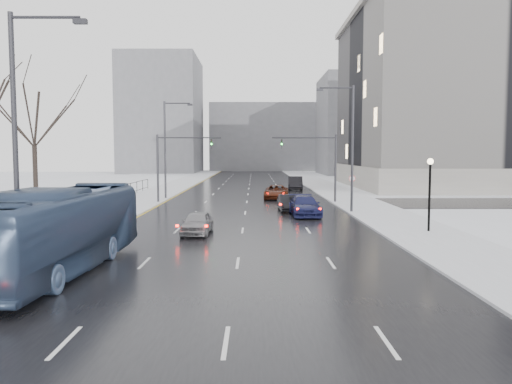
{
  "coord_description": "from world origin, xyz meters",
  "views": [
    {
      "loc": [
        0.71,
        0.92,
        4.73
      ],
      "look_at": [
        0.81,
        29.64,
        2.5
      ],
      "focal_mm": 35.0,
      "sensor_mm": 36.0,
      "label": 1
    }
  ],
  "objects_px": {
    "sedan_right_far": "(305,206)",
    "streetlight_l_near": "(21,130)",
    "lamppost_r_mid": "(430,184)",
    "bus": "(59,230)",
    "no_uturn_sign": "(352,181)",
    "tree_park_e": "(37,208)",
    "mast_signal_left": "(169,160)",
    "mast_signal_right": "(324,160)",
    "streetlight_r_mid": "(350,142)",
    "streetlight_l_far": "(167,145)",
    "sedan_right_near": "(288,203)",
    "sedan_right_distant": "(295,183)",
    "sedan_center_near": "(197,223)",
    "sedan_right_cross": "(276,192)"
  },
  "relations": [
    {
      "from": "sedan_right_far",
      "to": "streetlight_l_near",
      "type": "bearing_deg",
      "value": -127.42
    },
    {
      "from": "lamppost_r_mid",
      "to": "bus",
      "type": "xyz_separation_m",
      "value": [
        -18.0,
        -9.58,
        -1.23
      ]
    },
    {
      "from": "sedan_right_far",
      "to": "no_uturn_sign",
      "type": "bearing_deg",
      "value": 48.61
    },
    {
      "from": "tree_park_e",
      "to": "lamppost_r_mid",
      "type": "relative_size",
      "value": 3.15
    },
    {
      "from": "streetlight_l_near",
      "to": "mast_signal_left",
      "type": "height_order",
      "value": "streetlight_l_near"
    },
    {
      "from": "mast_signal_right",
      "to": "sedan_right_far",
      "type": "distance_m",
      "value": 10.75
    },
    {
      "from": "streetlight_r_mid",
      "to": "streetlight_l_far",
      "type": "distance_m",
      "value": 20.27
    },
    {
      "from": "tree_park_e",
      "to": "streetlight_l_near",
      "type": "bearing_deg",
      "value": -67.31
    },
    {
      "from": "sedan_right_near",
      "to": "streetlight_l_far",
      "type": "bearing_deg",
      "value": 134.17
    },
    {
      "from": "streetlight_r_mid",
      "to": "bus",
      "type": "xyz_separation_m",
      "value": [
        -15.17,
        -19.58,
        -3.9
      ]
    },
    {
      "from": "streetlight_l_near",
      "to": "tree_park_e",
      "type": "bearing_deg",
      "value": 112.69
    },
    {
      "from": "lamppost_r_mid",
      "to": "sedan_right_distant",
      "type": "relative_size",
      "value": 0.82
    },
    {
      "from": "streetlight_r_mid",
      "to": "sedan_right_near",
      "type": "bearing_deg",
      "value": 166.06
    },
    {
      "from": "tree_park_e",
      "to": "sedan_right_near",
      "type": "xyz_separation_m",
      "value": [
        21.66,
        -2.83,
        0.71
      ]
    },
    {
      "from": "streetlight_r_mid",
      "to": "sedan_right_far",
      "type": "height_order",
      "value": "streetlight_r_mid"
    },
    {
      "from": "streetlight_r_mid",
      "to": "sedan_right_distant",
      "type": "bearing_deg",
      "value": 94.97
    },
    {
      "from": "mast_signal_left",
      "to": "sedan_center_near",
      "type": "xyz_separation_m",
      "value": [
        4.73,
        -18.31,
        -3.4
      ]
    },
    {
      "from": "tree_park_e",
      "to": "mast_signal_left",
      "type": "xyz_separation_m",
      "value": [
        10.87,
        4.0,
        4.11
      ]
    },
    {
      "from": "streetlight_l_far",
      "to": "sedan_center_near",
      "type": "xyz_separation_m",
      "value": [
        5.57,
        -22.31,
        -4.91
      ]
    },
    {
      "from": "sedan_right_near",
      "to": "sedan_right_far",
      "type": "distance_m",
      "value": 3.18
    },
    {
      "from": "streetlight_l_near",
      "to": "sedan_right_distant",
      "type": "height_order",
      "value": "streetlight_l_near"
    },
    {
      "from": "streetlight_l_far",
      "to": "sedan_right_distant",
      "type": "relative_size",
      "value": 1.92
    },
    {
      "from": "lamppost_r_mid",
      "to": "no_uturn_sign",
      "type": "distance_m",
      "value": 14.13
    },
    {
      "from": "streetlight_l_near",
      "to": "bus",
      "type": "height_order",
      "value": "streetlight_l_near"
    },
    {
      "from": "lamppost_r_mid",
      "to": "sedan_right_distant",
      "type": "height_order",
      "value": "lamppost_r_mid"
    },
    {
      "from": "sedan_right_cross",
      "to": "sedan_right_distant",
      "type": "height_order",
      "value": "sedan_right_distant"
    },
    {
      "from": "sedan_right_near",
      "to": "no_uturn_sign",
      "type": "bearing_deg",
      "value": 23.38
    },
    {
      "from": "tree_park_e",
      "to": "sedan_right_distant",
      "type": "distance_m",
      "value": 31.99
    },
    {
      "from": "mast_signal_right",
      "to": "sedan_right_cross",
      "type": "xyz_separation_m",
      "value": [
        -4.34,
        3.91,
        -3.35
      ]
    },
    {
      "from": "streetlight_l_far",
      "to": "sedan_right_distant",
      "type": "bearing_deg",
      "value": 42.31
    },
    {
      "from": "lamppost_r_mid",
      "to": "no_uturn_sign",
      "type": "xyz_separation_m",
      "value": [
        -1.8,
        14.0,
        -0.64
      ]
    },
    {
      "from": "sedan_right_distant",
      "to": "sedan_right_near",
      "type": "bearing_deg",
      "value": -92.45
    },
    {
      "from": "mast_signal_right",
      "to": "sedan_right_cross",
      "type": "distance_m",
      "value": 6.73
    },
    {
      "from": "streetlight_l_near",
      "to": "sedan_right_near",
      "type": "distance_m",
      "value": 24.64
    },
    {
      "from": "no_uturn_sign",
      "to": "sedan_right_near",
      "type": "xyz_separation_m",
      "value": [
        -5.74,
        -2.83,
        -1.6
      ]
    },
    {
      "from": "streetlight_l_far",
      "to": "mast_signal_left",
      "type": "height_order",
      "value": "streetlight_l_far"
    },
    {
      "from": "streetlight_r_mid",
      "to": "streetlight_l_near",
      "type": "bearing_deg",
      "value": -129.24
    },
    {
      "from": "streetlight_l_far",
      "to": "lamppost_r_mid",
      "type": "height_order",
      "value": "streetlight_l_far"
    },
    {
      "from": "no_uturn_sign",
      "to": "bus",
      "type": "distance_m",
      "value": 28.62
    },
    {
      "from": "mast_signal_right",
      "to": "no_uturn_sign",
      "type": "bearing_deg",
      "value": -64.89
    },
    {
      "from": "mast_signal_left",
      "to": "sedan_right_cross",
      "type": "bearing_deg",
      "value": 20.78
    },
    {
      "from": "bus",
      "to": "sedan_right_cross",
      "type": "bearing_deg",
      "value": 75.12
    },
    {
      "from": "sedan_center_near",
      "to": "sedan_right_far",
      "type": "relative_size",
      "value": 0.75
    },
    {
      "from": "mast_signal_left",
      "to": "streetlight_r_mid",
      "type": "bearing_deg",
      "value": -27.31
    },
    {
      "from": "no_uturn_sign",
      "to": "streetlight_r_mid",
      "type": "bearing_deg",
      "value": -104.48
    },
    {
      "from": "streetlight_l_far",
      "to": "mast_signal_right",
      "type": "distance_m",
      "value": 16.07
    },
    {
      "from": "streetlight_r_mid",
      "to": "mast_signal_left",
      "type": "xyz_separation_m",
      "value": [
        -15.49,
        8.0,
        -1.51
      ]
    },
    {
      "from": "sedan_right_near",
      "to": "sedan_right_cross",
      "type": "bearing_deg",
      "value": 89.64
    },
    {
      "from": "no_uturn_sign",
      "to": "sedan_center_near",
      "type": "xyz_separation_m",
      "value": [
        -11.8,
        -14.31,
        -1.59
      ]
    },
    {
      "from": "tree_park_e",
      "to": "lamppost_r_mid",
      "type": "height_order",
      "value": "tree_park_e"
    }
  ]
}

